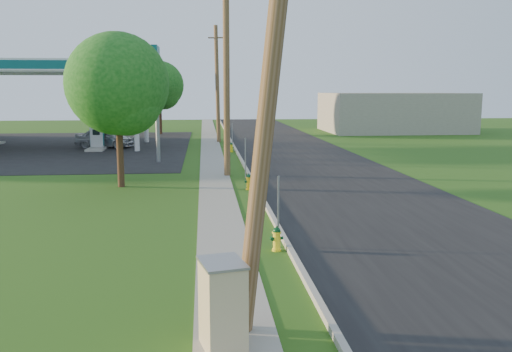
{
  "coord_description": "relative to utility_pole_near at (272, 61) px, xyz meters",
  "views": [
    {
      "loc": [
        -1.76,
        -10.22,
        4.32
      ],
      "look_at": [
        0.0,
        8.0,
        1.4
      ],
      "focal_mm": 38.0,
      "sensor_mm": 36.0,
      "label": 1
    }
  ],
  "objects": [
    {
      "name": "sidewalk",
      "position": [
        -0.65,
        11.0,
        -4.79
      ],
      "size": [
        1.5,
        120.0,
        0.03
      ],
      "primitive_type": "cube",
      "color": "gray",
      "rests_on": "ground"
    },
    {
      "name": "hydrant_far",
      "position": [
        0.74,
        28.52,
        -4.47
      ],
      "size": [
        0.35,
        0.31,
        0.68
      ],
      "color": "yellow",
      "rests_on": "ground"
    },
    {
      "name": "sign_post_mid",
      "position": [
        0.85,
        17.0,
        -3.8
      ],
      "size": [
        0.05,
        0.04,
        2.0
      ],
      "primitive_type": "cube",
      "color": "gray",
      "rests_on": "ground"
    },
    {
      "name": "sign_post_far",
      "position": [
        0.85,
        29.2,
        -3.8
      ],
      "size": [
        0.05,
        0.04,
        2.0
      ],
      "primitive_type": "cube",
      "color": "gray",
      "rests_on": "ground"
    },
    {
      "name": "tree_lot",
      "position": [
        -5.29,
        44.69,
        -0.22
      ],
      "size": [
        4.69,
        4.69,
        7.11
      ],
      "color": "#352417",
      "rests_on": "ground"
    },
    {
      "name": "fuel_pump_ne",
      "position": [
        -8.9,
        31.0,
        -4.08
      ],
      "size": [
        1.2,
        3.2,
        1.9
      ],
      "color": "#9C9990",
      "rests_on": "ground"
    },
    {
      "name": "car_silver",
      "position": [
        -8.6,
        32.33,
        -4.06
      ],
      "size": [
        4.65,
        2.88,
        1.48
      ],
      "primitive_type": "imported",
      "rotation": [
        0.0,
        0.0,
        1.29
      ],
      "color": "#B0B2B8",
      "rests_on": "ground"
    },
    {
      "name": "distant_building",
      "position": [
        18.6,
        46.0,
        -2.8
      ],
      "size": [
        14.0,
        10.0,
        4.0
      ],
      "primitive_type": "cube",
      "color": "gray",
      "rests_on": "ground"
    },
    {
      "name": "utility_pole_near",
      "position": [
        0.0,
        0.0,
        0.0
      ],
      "size": [
        1.4,
        0.32,
        9.48
      ],
      "color": "brown",
      "rests_on": "ground"
    },
    {
      "name": "road",
      "position": [
        5.1,
        11.0,
        -4.79
      ],
      "size": [
        8.0,
        120.0,
        0.02
      ],
      "primitive_type": "cube",
      "color": "black",
      "rests_on": "ground"
    },
    {
      "name": "tree_verge",
      "position": [
        -4.8,
        15.22,
        -0.4
      ],
      "size": [
        4.51,
        4.51,
        6.83
      ],
      "color": "#352417",
      "rests_on": "ground"
    },
    {
      "name": "curb",
      "position": [
        1.1,
        11.0,
        -4.73
      ],
      "size": [
        0.15,
        120.0,
        0.15
      ],
      "primitive_type": "cube",
      "color": "#9C9990",
      "rests_on": "ground"
    },
    {
      "name": "fuel_pump_se",
      "position": [
        -8.9,
        35.0,
        -4.08
      ],
      "size": [
        1.2,
        3.2,
        1.9
      ],
      "color": "#9C9990",
      "rests_on": "ground"
    },
    {
      "name": "price_pylon",
      "position": [
        -3.9,
        23.5,
        0.63
      ],
      "size": [
        0.34,
        2.04,
        6.85
      ],
      "color": "gray",
      "rests_on": "ground"
    },
    {
      "name": "utility_pole_far",
      "position": [
        -0.0,
        36.0,
        0.0
      ],
      "size": [
        1.4,
        0.32,
        9.5
      ],
      "color": "brown",
      "rests_on": "ground"
    },
    {
      "name": "utility_pole_mid",
      "position": [
        -0.0,
        18.0,
        0.15
      ],
      "size": [
        1.4,
        0.32,
        9.8
      ],
      "color": "brown",
      "rests_on": "ground"
    },
    {
      "name": "hydrant_mid",
      "position": [
        0.76,
        13.98,
        -4.45
      ],
      "size": [
        0.37,
        0.33,
        0.72
      ],
      "color": "gold",
      "rests_on": "ground"
    },
    {
      "name": "gas_canopy",
      "position": [
        -13.4,
        33.0,
        1.09
      ],
      "size": [
        18.18,
        9.18,
        6.4
      ],
      "color": "silver",
      "rests_on": "ground"
    },
    {
      "name": "sign_post_near",
      "position": [
        0.85,
        5.2,
        -3.8
      ],
      "size": [
        0.05,
        0.04,
        2.0
      ],
      "primitive_type": "cube",
      "color": "gray",
      "rests_on": "ground"
    },
    {
      "name": "utility_cabinet",
      "position": [
        -0.89,
        -0.67,
        -4.03
      ],
      "size": [
        0.87,
        1.03,
        1.54
      ],
      "color": "tan",
      "rests_on": "ground"
    },
    {
      "name": "ground_plane",
      "position": [
        0.6,
        1.0,
        -4.8
      ],
      "size": [
        140.0,
        140.0,
        0.0
      ],
      "primitive_type": "plane",
      "color": "#285316",
      "rests_on": "ground"
    },
    {
      "name": "forecourt",
      "position": [
        -15.4,
        33.0,
        -4.79
      ],
      "size": [
        26.0,
        28.0,
        0.02
      ],
      "primitive_type": "cube",
      "color": "black",
      "rests_on": "ground"
    },
    {
      "name": "hydrant_near",
      "position": [
        0.76,
        4.84,
        -4.47
      ],
      "size": [
        0.36,
        0.32,
        0.69
      ],
      "color": "yellow",
      "rests_on": "ground"
    }
  ]
}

